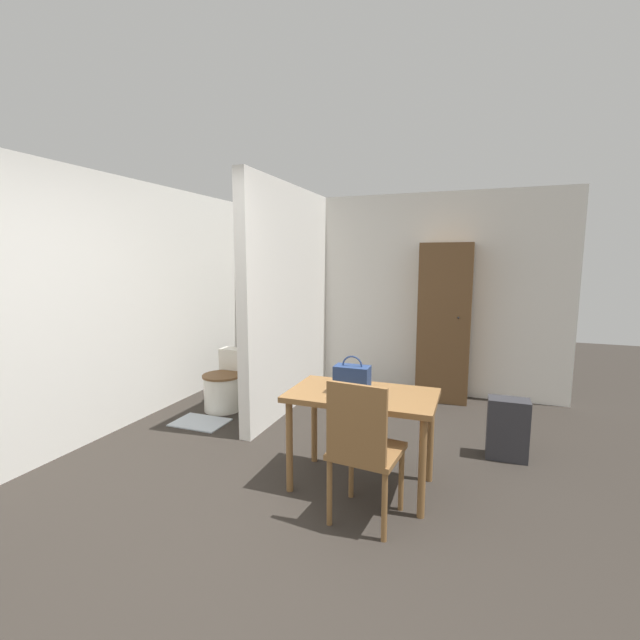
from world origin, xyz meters
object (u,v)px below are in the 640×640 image
(wooden_chair, at_px, (363,447))
(dining_table, at_px, (362,405))
(handbag, at_px, (352,379))
(space_heater, at_px, (508,429))
(wooden_cabinet, at_px, (444,323))
(toilet, at_px, (225,386))

(wooden_chair, bearing_deg, dining_table, 111.74)
(handbag, bearing_deg, space_heater, 38.85)
(space_heater, bearing_deg, handbag, -141.15)
(dining_table, bearing_deg, wooden_chair, -74.42)
(handbag, relative_size, space_heater, 0.53)
(handbag, bearing_deg, dining_table, 25.03)
(dining_table, xyz_separation_m, wooden_cabinet, (0.40, 2.31, 0.31))
(dining_table, xyz_separation_m, handbag, (-0.07, -0.03, 0.20))
(wooden_chair, xyz_separation_m, space_heater, (0.93, 1.32, -0.26))
(handbag, xyz_separation_m, space_heater, (1.12, 0.90, -0.57))
(toilet, xyz_separation_m, space_heater, (2.95, -0.24, -0.00))
(dining_table, height_order, wooden_chair, wooden_chair)
(wooden_cabinet, height_order, space_heater, wooden_cabinet)
(wooden_cabinet, bearing_deg, handbag, -101.39)
(dining_table, distance_m, handbag, 0.21)
(dining_table, bearing_deg, space_heater, 39.61)
(dining_table, distance_m, wooden_chair, 0.48)
(wooden_cabinet, relative_size, space_heater, 3.59)
(dining_table, distance_m, toilet, 2.23)
(toilet, bearing_deg, space_heater, -4.62)
(wooden_cabinet, bearing_deg, space_heater, -65.59)
(dining_table, height_order, toilet, dining_table)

